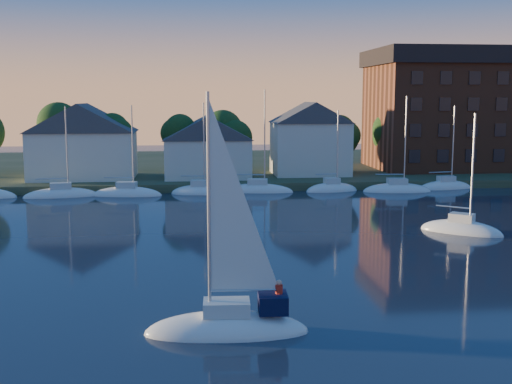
{
  "coord_description": "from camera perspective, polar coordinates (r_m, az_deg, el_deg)",
  "views": [
    {
      "loc": [
        -8.55,
        -26.89,
        11.31
      ],
      "look_at": [
        -3.34,
        22.0,
        4.1
      ],
      "focal_mm": 45.0,
      "sensor_mm": 36.0,
      "label": 1
    }
  ],
  "objects": [
    {
      "name": "ground",
      "position": [
        30.4,
        11.03,
        -13.66
      ],
      "size": [
        260.0,
        260.0,
        0.0
      ],
      "primitive_type": "plane",
      "color": "black",
      "rests_on": "ground"
    },
    {
      "name": "wooden_dock",
      "position": [
        80.16,
        0.1,
        0.23
      ],
      "size": [
        120.0,
        3.0,
        1.0
      ],
      "primitive_type": "cube",
      "color": "brown",
      "rests_on": "ground"
    },
    {
      "name": "clubhouse_centre",
      "position": [
        84.16,
        -4.34,
        4.11
      ],
      "size": [
        11.55,
        8.4,
        8.08
      ],
      "color": "beige",
      "rests_on": "shoreline_land"
    },
    {
      "name": "hero_sailboat",
      "position": [
        31.71,
        -2.37,
        -11.5
      ],
      "size": [
        8.12,
        2.98,
        12.72
      ],
      "rotation": [
        0.0,
        0.0,
        3.09
      ],
      "color": "white",
      "rests_on": "ground"
    },
    {
      "name": "clubhouse_west",
      "position": [
        86.12,
        -15.1,
        4.48
      ],
      "size": [
        13.65,
        9.45,
        9.64
      ],
      "color": "beige",
      "rests_on": "shoreline_land"
    },
    {
      "name": "shoreline_land",
      "position": [
        102.88,
        -1.28,
        2.03
      ],
      "size": [
        160.0,
        50.0,
        2.0
      ],
      "primitive_type": "cube",
      "color": "#323F25",
      "rests_on": "ground"
    },
    {
      "name": "drifting_sailboat_right",
      "position": [
        57.2,
        17.77,
        -3.37
      ],
      "size": [
        6.93,
        6.22,
        11.19
      ],
      "rotation": [
        0.0,
        0.0,
        -0.68
      ],
      "color": "white",
      "rests_on": "ground"
    },
    {
      "name": "moored_fleet",
      "position": [
        76.72,
        -5.6,
        -0.1
      ],
      "size": [
        71.5,
        2.4,
        12.05
      ],
      "color": "white",
      "rests_on": "ground"
    },
    {
      "name": "clubhouse_east",
      "position": [
        87.64,
        4.83,
        4.84
      ],
      "size": [
        10.5,
        8.4,
        9.8
      ],
      "color": "beige",
      "rests_on": "shoreline_land"
    },
    {
      "name": "tree_line",
      "position": [
        90.61,
        0.61,
        5.73
      ],
      "size": [
        93.4,
        5.4,
        8.9
      ],
      "color": "#3A271A",
      "rests_on": "shoreline_land"
    },
    {
      "name": "condo_block",
      "position": [
        101.23,
        18.92,
        7.04
      ],
      "size": [
        31.0,
        17.0,
        17.4
      ],
      "color": "brown",
      "rests_on": "shoreline_land"
    }
  ]
}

